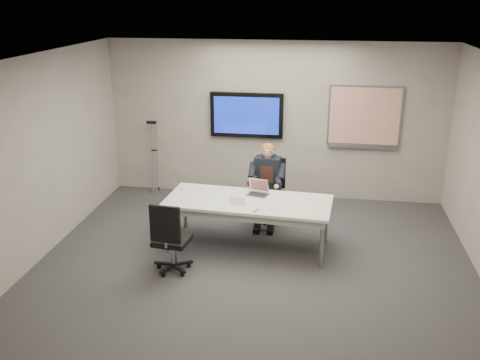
# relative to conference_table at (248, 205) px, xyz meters

# --- Properties ---
(floor) EXTENTS (6.00, 6.00, 0.02)m
(floor) POSITION_rel_conference_table_xyz_m (0.17, -0.81, -0.65)
(floor) COLOR #353537
(floor) RESTS_ON ground
(ceiling) EXTENTS (6.00, 6.00, 0.02)m
(ceiling) POSITION_rel_conference_table_xyz_m (0.17, -0.81, 2.15)
(ceiling) COLOR silver
(ceiling) RESTS_ON wall_back
(wall_back) EXTENTS (6.00, 0.02, 2.80)m
(wall_back) POSITION_rel_conference_table_xyz_m (0.17, 2.19, 0.75)
(wall_back) COLOR gray
(wall_back) RESTS_ON ground
(wall_front) EXTENTS (6.00, 0.02, 2.80)m
(wall_front) POSITION_rel_conference_table_xyz_m (0.17, -3.81, 0.75)
(wall_front) COLOR gray
(wall_front) RESTS_ON ground
(wall_left) EXTENTS (0.02, 6.00, 2.80)m
(wall_left) POSITION_rel_conference_table_xyz_m (-2.83, -0.81, 0.75)
(wall_left) COLOR gray
(wall_left) RESTS_ON ground
(conference_table) EXTENTS (2.44, 1.16, 0.73)m
(conference_table) POSITION_rel_conference_table_xyz_m (0.00, 0.00, 0.00)
(conference_table) COLOR silver
(conference_table) RESTS_ON ground
(tv_display) EXTENTS (1.30, 0.09, 0.80)m
(tv_display) POSITION_rel_conference_table_xyz_m (-0.33, 2.14, 0.85)
(tv_display) COLOR black
(tv_display) RESTS_ON wall_back
(whiteboard) EXTENTS (1.25, 0.08, 1.10)m
(whiteboard) POSITION_rel_conference_table_xyz_m (1.72, 2.16, 0.88)
(whiteboard) COLOR #96999E
(whiteboard) RESTS_ON wall_back
(office_chair_far) EXTENTS (0.63, 0.63, 1.03)m
(office_chair_far) POSITION_rel_conference_table_xyz_m (0.19, 1.06, -0.33)
(office_chair_far) COLOR black
(office_chair_far) RESTS_ON ground
(office_chair_near) EXTENTS (0.53, 0.53, 1.02)m
(office_chair_near) POSITION_rel_conference_table_xyz_m (-0.90, -0.91, -0.33)
(office_chair_near) COLOR black
(office_chair_near) RESTS_ON ground
(seated_person) EXTENTS (0.43, 0.74, 1.32)m
(seated_person) POSITION_rel_conference_table_xyz_m (0.17, 0.82, -0.12)
(seated_person) COLOR #1F2534
(seated_person) RESTS_ON office_chair_far
(crutch) EXTENTS (0.35, 0.52, 1.45)m
(crutch) POSITION_rel_conference_table_xyz_m (-2.03, 2.01, 0.06)
(crutch) COLOR #ABADB3
(crutch) RESTS_ON ground
(laptop) EXTENTS (0.35, 0.36, 0.22)m
(laptop) POSITION_rel_conference_table_xyz_m (0.11, 0.26, 0.14)
(laptop) COLOR #AAAAAC
(laptop) RESTS_ON conference_table
(name_tent) EXTENTS (0.25, 0.12, 0.10)m
(name_tent) POSITION_rel_conference_table_xyz_m (-0.13, -0.18, 0.13)
(name_tent) COLOR white
(name_tent) RESTS_ON conference_table
(pen) EXTENTS (0.06, 0.13, 0.01)m
(pen) POSITION_rel_conference_table_xyz_m (0.17, -0.38, 0.09)
(pen) COLOR black
(pen) RESTS_ON conference_table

